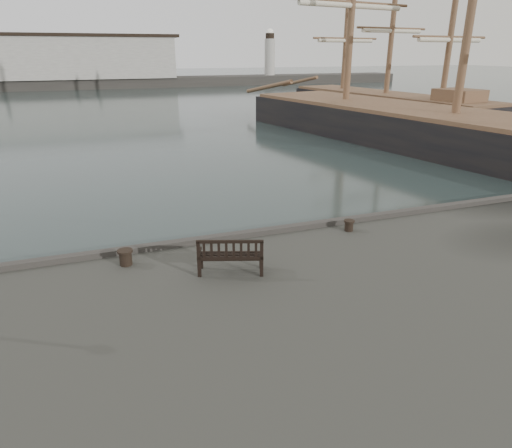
{
  "coord_description": "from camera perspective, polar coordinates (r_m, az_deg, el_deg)",
  "views": [
    {
      "loc": [
        -4.18,
        -13.5,
        7.37
      ],
      "look_at": [
        0.6,
        -0.5,
        2.1
      ],
      "focal_mm": 32.0,
      "sensor_mm": 36.0,
      "label": 1
    }
  ],
  "objects": [
    {
      "name": "bench",
      "position": [
        12.71,
        -3.18,
        -4.74
      ],
      "size": [
        1.91,
        1.18,
        1.04
      ],
      "rotation": [
        0.0,
        0.0,
        -0.34
      ],
      "color": "black",
      "rests_on": "quay"
    },
    {
      "name": "tall_ship_main",
      "position": [
        39.14,
        23.23,
        9.55
      ],
      "size": [
        17.11,
        45.18,
        33.23
      ],
      "rotation": [
        0.0,
        0.0,
        0.19
      ],
      "color": "black",
      "rests_on": "ground"
    },
    {
      "name": "bollard_left",
      "position": [
        13.71,
        -15.99,
        -4.04
      ],
      "size": [
        0.53,
        0.53,
        0.46
      ],
      "primitive_type": "cylinder",
      "rotation": [
        0.0,
        0.0,
        -0.23
      ],
      "color": "black",
      "rests_on": "quay"
    },
    {
      "name": "bollard_right",
      "position": [
        15.99,
        11.54,
        -0.18
      ],
      "size": [
        0.39,
        0.39,
        0.38
      ],
      "primitive_type": "cylinder",
      "rotation": [
        0.0,
        0.0,
        -0.09
      ],
      "color": "black",
      "rests_on": "quay"
    },
    {
      "name": "breakwater",
      "position": [
        105.55,
        -21.44,
        17.81
      ],
      "size": [
        140.0,
        9.5,
        12.2
      ],
      "color": "#383530",
      "rests_on": "ground"
    },
    {
      "name": "ground",
      "position": [
        15.94,
        -2.66,
        -6.73
      ],
      "size": [
        400.0,
        400.0,
        0.0
      ],
      "primitive_type": "plane",
      "color": "black",
      "rests_on": "ground"
    },
    {
      "name": "tall_ship_far",
      "position": [
        57.58,
        15.74,
        13.54
      ],
      "size": [
        10.02,
        29.52,
        24.82
      ],
      "rotation": [
        0.0,
        0.0,
        0.13
      ],
      "color": "black",
      "rests_on": "ground"
    }
  ]
}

